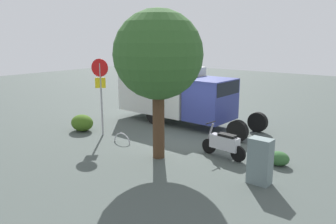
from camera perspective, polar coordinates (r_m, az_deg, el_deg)
ground_plane at (r=13.60m, az=2.36°, el=-5.45°), size 60.00×60.00×0.00m
box_truck_near at (r=16.74m, az=1.36°, el=3.46°), size 7.49×2.38×2.77m
motorcycle at (r=12.11m, az=9.49°, el=-5.31°), size 1.81×0.55×1.20m
stop_sign at (r=14.63m, az=-11.36°, el=4.54°), size 0.71×0.33×3.33m
street_tree at (r=11.42m, az=-1.69°, el=9.54°), size 3.04×3.04×5.16m
utility_cabinet at (r=10.21m, az=15.36°, el=-8.06°), size 0.66×0.44×1.37m
bike_rack_hoop at (r=13.87m, az=-7.79°, el=-5.19°), size 0.85×0.12×0.85m
shrub_near_sign at (r=15.86m, az=-14.36°, el=-1.79°), size 1.11×0.90×0.75m
shrub_mid_verge at (r=11.94m, az=18.28°, el=-7.49°), size 0.70×0.57×0.48m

